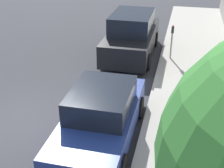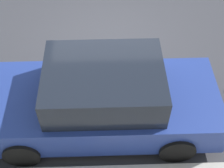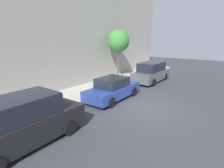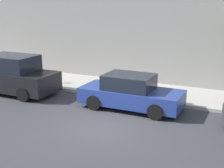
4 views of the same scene
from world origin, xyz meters
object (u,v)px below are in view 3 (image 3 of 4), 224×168
Objects in this scene: parking_meter_near at (138,69)px; street_tree at (118,41)px; parking_meter_far at (9,107)px; parked_minivan_nearest at (151,72)px; parked_suv_third at (23,122)px; parked_sedan_second at (113,89)px.

parking_meter_near is 0.30× the size of street_tree.
street_tree is at bearing -82.90° from parking_meter_far.
street_tree is (1.38, 1.58, 2.83)m from parking_meter_near.
street_tree is (2.94, 1.46, 2.95)m from parked_minivan_nearest.
parked_suv_third reaches higher than parking_meter_near.
parking_meter_near is 3.52m from street_tree.
parked_suv_third is 1.00× the size of street_tree.
parked_suv_third is (-0.30, 6.45, 0.21)m from parked_sedan_second.
parked_suv_third reaches higher than parked_minivan_nearest.
street_tree reaches higher than parking_meter_near.
parking_meter_near is 0.98× the size of parking_meter_far.
parked_suv_third is 13.11m from parking_meter_near.
parked_minivan_nearest is at bearing -90.49° from parked_sedan_second.
street_tree is (3.19, -11.40, 2.94)m from parked_suv_third.
parking_meter_near is 12.67m from parking_meter_far.
parking_meter_far reaches higher than parking_meter_near.
parked_minivan_nearest is 4.41m from street_tree.
parked_minivan_nearest is 3.40× the size of parking_meter_near.
parked_minivan_nearest is at bearing 175.36° from parking_meter_near.
street_tree is at bearing -74.36° from parked_suv_third.
parked_sedan_second is 6.54m from street_tree.
parking_meter_far is (1.51, 6.13, 0.34)m from parked_sedan_second.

